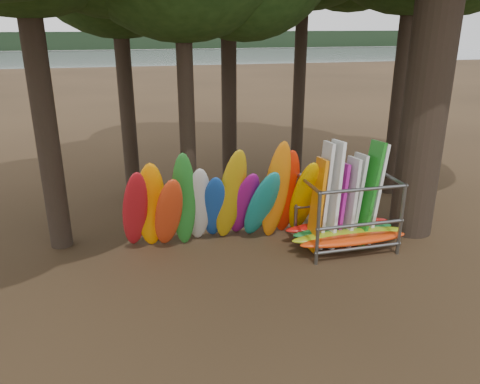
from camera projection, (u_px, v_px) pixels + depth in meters
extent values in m
plane|color=#47331E|center=(280.00, 261.00, 11.85)|extent=(120.00, 120.00, 0.00)
plane|color=gray|center=(144.00, 66.00, 66.58)|extent=(160.00, 160.00, 0.00)
cube|color=black|center=(131.00, 40.00, 111.51)|extent=(160.00, 4.00, 4.00)
cylinder|color=black|center=(32.00, 34.00, 10.89)|extent=(0.57, 0.57, 10.87)
cylinder|color=black|center=(122.00, 49.00, 15.25)|extent=(0.51, 0.51, 9.80)
cylinder|color=black|center=(302.00, 22.00, 16.80)|extent=(0.46, 0.46, 11.45)
cylinder|color=black|center=(184.00, 55.00, 12.28)|extent=(0.44, 0.44, 9.78)
cylinder|color=black|center=(406.00, 27.00, 14.88)|extent=(0.46, 0.46, 11.12)
ellipsoid|color=red|center=(135.00, 211.00, 11.61)|extent=(0.83, 1.98, 2.70)
ellipsoid|color=#FF9005|center=(151.00, 206.00, 11.88)|extent=(0.79, 1.28, 2.69)
ellipsoid|color=red|center=(169.00, 214.00, 11.78)|extent=(0.87, 1.82, 2.48)
ellipsoid|color=#237727|center=(184.00, 201.00, 11.86)|extent=(0.72, 1.34, 2.93)
ellipsoid|color=beige|center=(199.00, 206.00, 12.19)|extent=(0.74, 1.50, 2.52)
ellipsoid|color=#1748A8|center=(214.00, 208.00, 12.33)|extent=(0.81, 1.72, 2.32)
ellipsoid|color=#C29911|center=(231.00, 197.00, 12.12)|extent=(0.86, 1.73, 3.01)
ellipsoid|color=#98137C|center=(244.00, 205.00, 12.49)|extent=(0.77, 1.76, 2.37)
ellipsoid|color=teal|center=(261.00, 205.00, 12.35)|extent=(0.97, 1.89, 2.47)
ellipsoid|color=orange|center=(276.00, 192.00, 12.35)|extent=(0.77, 1.20, 3.05)
ellipsoid|color=red|center=(287.00, 193.00, 12.77)|extent=(0.75, 1.12, 2.71)
ellipsoid|color=#E9AB00|center=(303.00, 198.00, 12.69)|extent=(0.80, 1.68, 2.56)
ellipsoid|color=#EB3C0D|center=(354.00, 239.00, 12.07)|extent=(2.97, 0.55, 0.24)
ellipsoid|color=#95B017|center=(348.00, 235.00, 12.34)|extent=(3.19, 0.55, 0.24)
ellipsoid|color=#1A7533|center=(343.00, 230.00, 12.62)|extent=(2.90, 0.55, 0.24)
ellipsoid|color=red|center=(338.00, 225.00, 12.93)|extent=(3.06, 0.55, 0.24)
cube|color=orange|center=(317.00, 206.00, 12.11)|extent=(0.36, 0.77, 2.49)
cube|color=silver|center=(323.00, 196.00, 12.26)|extent=(0.38, 0.79, 2.85)
cube|color=silver|center=(333.00, 196.00, 12.22)|extent=(0.37, 0.82, 2.90)
cube|color=#A71B8F|center=(338.00, 204.00, 12.52)|extent=(0.37, 0.77, 2.27)
cube|color=silver|center=(349.00, 203.00, 12.39)|extent=(0.33, 0.78, 2.43)
cube|color=silver|center=(354.00, 199.00, 12.61)|extent=(0.45, 0.78, 2.46)
cube|color=#1B7C1D|center=(368.00, 194.00, 12.37)|extent=(0.64, 0.83, 2.85)
cube|color=white|center=(373.00, 193.00, 12.59)|extent=(0.56, 0.82, 2.75)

